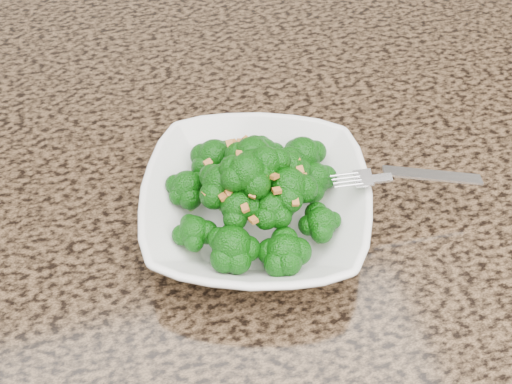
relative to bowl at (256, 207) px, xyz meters
name	(u,v)px	position (x,y,z in m)	size (l,w,h in m)	color
cabinet	(222,360)	(-0.03, 0.09, -0.49)	(1.55, 0.95, 0.87)	#3A2318
granite_counter	(206,175)	(-0.03, 0.09, -0.04)	(1.64, 1.04, 0.03)	brown
bowl	(256,207)	(0.00, 0.00, 0.00)	(0.22, 0.22, 0.05)	white
broccoli_pile	(256,164)	(0.00, 0.00, 0.06)	(0.19, 0.19, 0.07)	#0C4E09
garlic_topping	(256,135)	(0.00, 0.00, 0.10)	(0.12, 0.12, 0.01)	#B56F2C
fork	(385,178)	(0.12, -0.02, 0.03)	(0.17, 0.03, 0.01)	silver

